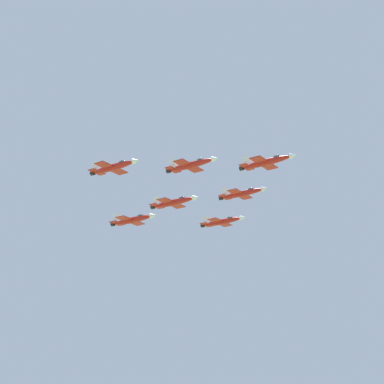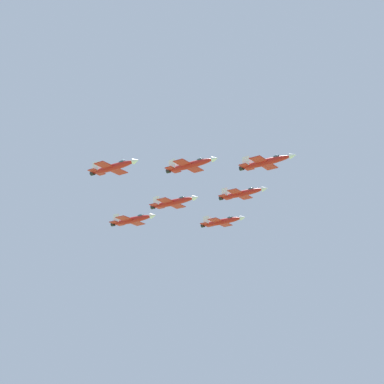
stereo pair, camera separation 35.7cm
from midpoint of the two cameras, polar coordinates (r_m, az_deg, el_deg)
name	(u,v)px [view 2 (the right image)]	position (r m, az deg, el deg)	size (l,w,h in m)	color
jet_lead	(266,162)	(173.07, 6.65, 2.67)	(10.75, 16.24, 3.60)	red
jet_left_wingman	(242,193)	(190.12, 4.52, -0.11)	(10.26, 15.45, 3.44)	red
jet_right_wingman	(191,165)	(169.61, -0.05, 2.43)	(10.31, 15.56, 3.45)	red
jet_left_outer	(222,221)	(207.56, 2.74, -2.62)	(10.55, 15.93, 3.53)	red
jet_right_outer	(113,167)	(168.62, -6.93, 2.21)	(10.33, 15.62, 3.46)	red
jet_slot_rear	(173,202)	(186.76, -1.60, -0.91)	(10.55, 15.89, 3.54)	red
jet_trailing	(132,220)	(195.15, -5.25, -2.47)	(10.79, 16.26, 3.62)	red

